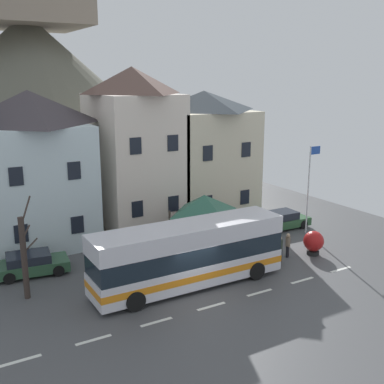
{
  "coord_description": "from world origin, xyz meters",
  "views": [
    {
      "loc": [
        -11.6,
        -19.16,
        11.0
      ],
      "look_at": [
        2.22,
        4.3,
        4.32
      ],
      "focal_mm": 44.33,
      "sensor_mm": 36.0,
      "label": 1
    }
  ],
  "objects": [
    {
      "name": "hilltop_castle",
      "position": [
        -1.27,
        29.61,
        8.98
      ],
      "size": [
        37.21,
        37.21,
        26.51
      ],
      "color": "#5E5D50",
      "rests_on": "ground_plane"
    },
    {
      "name": "parked_car_02",
      "position": [
        6.27,
        6.53,
        0.7
      ],
      "size": [
        4.61,
        1.95,
        1.43
      ],
      "rotation": [
        0.0,
        0.0,
        -0.01
      ],
      "color": "silver",
      "rests_on": "ground_plane"
    },
    {
      "name": "bare_tree_00",
      "position": [
        -7.55,
        4.24,
        2.28
      ],
      "size": [
        0.92,
        1.52,
        5.19
      ],
      "color": "#382D28",
      "rests_on": "ground_plane"
    },
    {
      "name": "bus_shelter",
      "position": [
        3.93,
        5.66,
        2.99
      ],
      "size": [
        3.6,
        3.6,
        3.63
      ],
      "color": "#473D33",
      "rests_on": "ground_plane"
    },
    {
      "name": "townhouse_03",
      "position": [
        7.97,
        12.25,
        4.96
      ],
      "size": [
        6.75,
        6.56,
        9.91
      ],
      "color": "beige",
      "rests_on": "ground_plane"
    },
    {
      "name": "pedestrian_01",
      "position": [
        7.66,
        1.79,
        0.82
      ],
      "size": [
        0.31,
        0.3,
        1.53
      ],
      "color": "black",
      "rests_on": "ground_plane"
    },
    {
      "name": "parked_car_03",
      "position": [
        -6.7,
        7.15,
        0.62
      ],
      "size": [
        4.15,
        2.39,
        1.26
      ],
      "rotation": [
        0.0,
        0.0,
        -0.13
      ],
      "color": "#2E5538",
      "rests_on": "ground_plane"
    },
    {
      "name": "townhouse_02",
      "position": [
        2.1,
        12.43,
        5.83
      ],
      "size": [
        5.48,
        6.92,
        11.66
      ],
      "color": "silver",
      "rests_on": "ground_plane"
    },
    {
      "name": "harbour_buoy",
      "position": [
        9.33,
        1.27,
        0.84
      ],
      "size": [
        1.29,
        1.29,
        1.54
      ],
      "color": "black",
      "rests_on": "ground_plane"
    },
    {
      "name": "townhouse_01",
      "position": [
        -5.1,
        12.42,
        5.07
      ],
      "size": [
        6.81,
        6.91,
        10.15
      ],
      "color": "silver",
      "rests_on": "ground_plane"
    },
    {
      "name": "ground_plane",
      "position": [
        0.0,
        -0.0,
        -0.03
      ],
      "size": [
        40.0,
        60.0,
        0.07
      ],
      "color": "#4A4B4D"
    },
    {
      "name": "flagpole",
      "position": [
        12.02,
        4.64,
        3.7
      ],
      "size": [
        0.95,
        0.1,
        6.32
      ],
      "color": "silver",
      "rests_on": "ground_plane"
    },
    {
      "name": "parked_car_01",
      "position": [
        11.05,
        6.37,
        0.64
      ],
      "size": [
        4.32,
        2.03,
        1.29
      ],
      "rotation": [
        0.0,
        0.0,
        -0.03
      ],
      "color": "#2E5834",
      "rests_on": "ground_plane"
    },
    {
      "name": "pedestrian_00",
      "position": [
        6.61,
        1.33,
        0.92
      ],
      "size": [
        0.36,
        0.35,
        1.65
      ],
      "color": "#2D2D38",
      "rests_on": "ground_plane"
    },
    {
      "name": "public_bench",
      "position": [
        2.97,
        7.98,
        0.47
      ],
      "size": [
        1.61,
        0.48,
        0.87
      ],
      "color": "brown",
      "rests_on": "ground_plane"
    },
    {
      "name": "transit_bus",
      "position": [
        0.27,
        1.3,
        1.73
      ],
      "size": [
        10.77,
        2.7,
        3.44
      ],
      "rotation": [
        0.0,
        0.0,
        -0.01
      ],
      "color": "silver",
      "rests_on": "ground_plane"
    }
  ]
}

